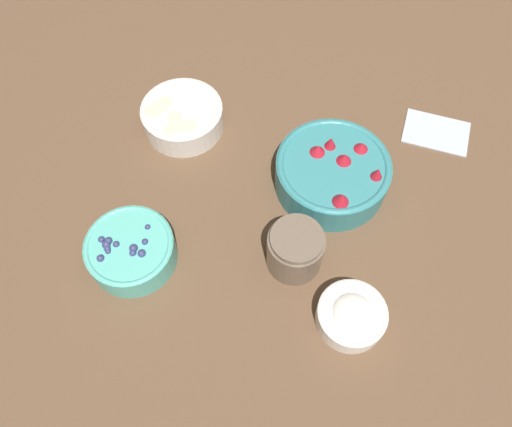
{
  "coord_description": "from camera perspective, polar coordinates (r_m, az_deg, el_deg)",
  "views": [
    {
      "loc": [
        -0.02,
        0.46,
        0.81
      ],
      "look_at": [
        0.07,
        0.04,
        0.04
      ],
      "focal_mm": 35.0,
      "sensor_mm": 36.0,
      "label": 1
    }
  ],
  "objects": [
    {
      "name": "napkin",
      "position": [
        1.09,
        19.92,
        8.76
      ],
      "size": [
        0.14,
        0.1,
        0.01
      ],
      "color": "#B2BCC6",
      "rests_on": "ground_plane"
    },
    {
      "name": "bowl_bananas",
      "position": [
        1.03,
        -8.42,
        11.02
      ],
      "size": [
        0.16,
        0.16,
        0.06
      ],
      "color": "silver",
      "rests_on": "ground_plane"
    },
    {
      "name": "bowl_strawberries",
      "position": [
        0.94,
        8.74,
        4.74
      ],
      "size": [
        0.21,
        0.21,
        0.09
      ],
      "color": "teal",
      "rests_on": "ground_plane"
    },
    {
      "name": "jar_chocolate",
      "position": [
        0.85,
        4.48,
        -4.21
      ],
      "size": [
        0.1,
        0.1,
        0.09
      ],
      "color": "brown",
      "rests_on": "ground_plane"
    },
    {
      "name": "bowl_cream",
      "position": [
        0.84,
        10.87,
        -11.32
      ],
      "size": [
        0.11,
        0.11,
        0.05
      ],
      "color": "white",
      "rests_on": "ground_plane"
    },
    {
      "name": "bowl_blueberries",
      "position": [
        0.89,
        -14.12,
        -4.05
      ],
      "size": [
        0.15,
        0.15,
        0.06
      ],
      "color": "#56B7A8",
      "rests_on": "ground_plane"
    },
    {
      "name": "ground_plane",
      "position": [
        0.93,
        4.55,
        0.16
      ],
      "size": [
        4.0,
        4.0,
        0.0
      ],
      "primitive_type": "plane",
      "color": "brown"
    }
  ]
}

